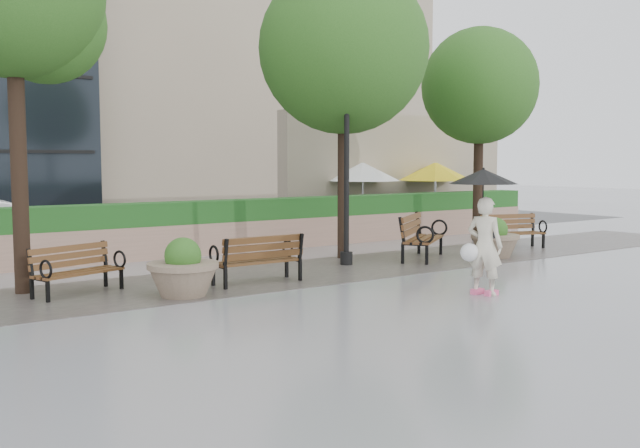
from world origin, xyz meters
TOP-DOWN VIEW (x-y plane):
  - ground at (0.00, 0.00)m, footprint 100.00×100.00m
  - cobble_strip at (0.00, 3.00)m, footprint 28.00×3.20m
  - hedge_wall at (0.00, 7.00)m, footprint 24.00×0.80m
  - cafe_wall at (9.50, 10.00)m, footprint 10.00×0.60m
  - cafe_hedge at (9.00, 7.80)m, footprint 8.00×0.50m
  - asphalt_street at (0.00, 11.00)m, footprint 40.00×7.00m
  - bldg_stone at (10.00, 23.00)m, footprint 18.00×10.00m
  - bench_1 at (-4.12, 3.25)m, footprint 1.71×1.13m
  - bench_2 at (-0.97, 2.38)m, footprint 1.75×0.69m
  - bench_3 at (4.00, 3.03)m, footprint 2.07×1.79m
  - bench_4 at (7.43, 3.12)m, footprint 1.82×1.13m
  - planter_left at (-2.70, 1.99)m, footprint 1.23×1.23m
  - planter_right at (5.64, 2.20)m, footprint 1.18×1.18m
  - lamppost at (1.93, 3.33)m, footprint 0.28×0.28m
  - tree_1 at (2.72, 4.36)m, footprint 4.03×4.03m
  - tree_2 at (8.40, 5.18)m, footprint 3.49×3.40m
  - patio_umb_white at (7.25, 9.29)m, footprint 2.50×2.50m
  - patio_umb_yellow_a at (9.56, 8.21)m, footprint 2.50×2.50m
  - patio_umb_yellow_b at (10.63, 9.24)m, footprint 2.50×2.50m
  - pedestrian at (1.67, -0.92)m, footprint 1.20×1.20m

SIDE VIEW (x-z plane):
  - ground at x=0.00m, z-range 0.00..0.00m
  - asphalt_street at x=0.00m, z-range 0.00..0.00m
  - cobble_strip at x=0.00m, z-range 0.00..0.01m
  - bench_1 at x=-4.12m, z-range -0.17..0.69m
  - bench_4 at x=7.43m, z-range -0.19..0.73m
  - bench_2 at x=-0.97m, z-range -0.19..0.74m
  - bench_3 at x=4.00m, z-range -0.22..0.85m
  - planter_right at x=5.64m, z-range -0.11..0.88m
  - planter_left at x=-2.70m, z-range -0.11..0.92m
  - cafe_hedge at x=9.00m, z-range 0.00..0.90m
  - hedge_wall at x=0.00m, z-range -0.01..1.34m
  - pedestrian at x=1.67m, z-range 0.24..2.44m
  - lamppost at x=1.93m, z-range -0.25..3.96m
  - patio_umb_white at x=7.25m, z-range 0.84..3.14m
  - patio_umb_yellow_a at x=9.56m, z-range 0.84..3.14m
  - patio_umb_yellow_b at x=10.63m, z-range 0.84..3.14m
  - cafe_wall at x=9.50m, z-range 0.00..4.00m
  - tree_2 at x=8.40m, z-range 1.30..7.56m
  - tree_1 at x=2.72m, z-range 1.37..8.39m
  - bldg_stone at x=10.00m, z-range 0.00..20.00m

